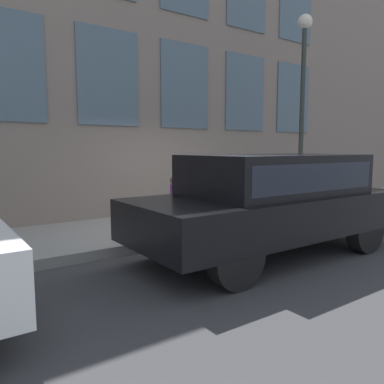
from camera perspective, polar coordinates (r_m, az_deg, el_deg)
ground_plane at (r=7.32m, az=3.50°, el=-7.28°), size 80.00×80.00×0.00m
sidewalk at (r=8.31m, az=-2.02°, el=-4.97°), size 2.56×60.00×0.17m
building_facade at (r=9.66m, az=-7.08°, el=20.78°), size 0.33×40.00×8.23m
fire_hydrant at (r=7.59m, az=2.62°, el=-2.47°), size 0.32×0.44×0.75m
person at (r=7.29m, az=-2.73°, el=-0.83°), size 0.26×0.17×1.06m
parked_truck_black_near at (r=6.28m, az=12.01°, el=-0.68°), size 1.92×4.71×1.66m
street_lamp at (r=10.19m, az=16.52°, el=14.77°), size 0.36×0.36×4.89m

